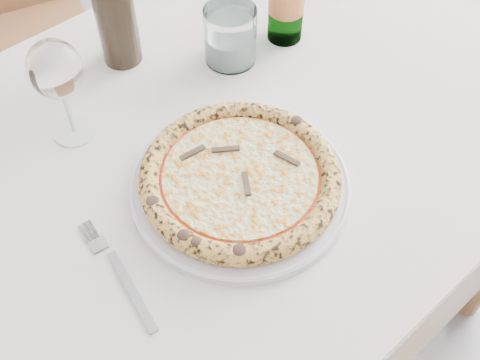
% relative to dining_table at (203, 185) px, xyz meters
% --- Properties ---
extents(floor, '(5.00, 6.00, 0.02)m').
position_rel_dining_table_xyz_m(floor, '(-0.08, 0.26, -0.67)').
color(floor, gray).
rests_on(floor, ground).
extents(dining_table, '(1.40, 0.89, 0.76)m').
position_rel_dining_table_xyz_m(dining_table, '(0.00, 0.00, 0.00)').
color(dining_table, brown).
rests_on(dining_table, floor).
extents(chair_far, '(0.47, 0.47, 0.93)m').
position_rel_dining_table_xyz_m(chair_far, '(-0.03, 0.83, -0.13)').
color(chair_far, brown).
rests_on(chair_far, floor).
extents(plate, '(0.31, 0.31, 0.02)m').
position_rel_dining_table_xyz_m(plate, '(0.00, -0.10, 0.10)').
color(plate, white).
rests_on(plate, dining_table).
extents(pizza, '(0.28, 0.28, 0.03)m').
position_rel_dining_table_xyz_m(pizza, '(-0.00, -0.10, 0.12)').
color(pizza, tan).
rests_on(pizza, plate).
extents(fork, '(0.03, 0.18, 0.00)m').
position_rel_dining_table_xyz_m(fork, '(-0.21, -0.12, 0.10)').
color(fork, slate).
rests_on(fork, dining_table).
extents(wine_glass, '(0.08, 0.08, 0.17)m').
position_rel_dining_table_xyz_m(wine_glass, '(-0.13, 0.14, 0.22)').
color(wine_glass, white).
rests_on(wine_glass, dining_table).
extents(tumbler, '(0.09, 0.09, 0.10)m').
position_rel_dining_table_xyz_m(tumbler, '(0.16, 0.13, 0.14)').
color(tumbler, white).
rests_on(tumbler, dining_table).
extents(wine_bottle, '(0.07, 0.07, 0.27)m').
position_rel_dining_table_xyz_m(wine_bottle, '(0.01, 0.24, 0.21)').
color(wine_bottle, black).
rests_on(wine_bottle, dining_table).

